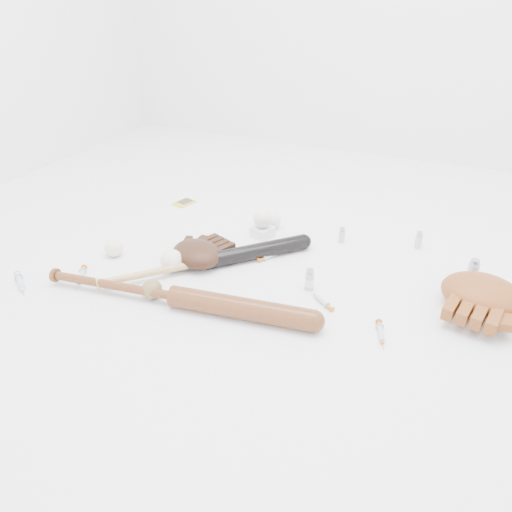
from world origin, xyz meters
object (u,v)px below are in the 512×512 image
at_px(bat_dark, 208,261).
at_px(glove_dark, 197,253).
at_px(bat_wood, 175,296).
at_px(pedestal, 262,232).

bearing_deg(bat_dark, glove_dark, 117.72).
relative_size(bat_wood, pedestal, 12.66).
relative_size(bat_wood, glove_dark, 4.05).
bearing_deg(glove_dark, pedestal, 87.68).
height_order(bat_dark, glove_dark, glove_dark).
relative_size(bat_dark, glove_dark, 3.49).
height_order(glove_dark, pedestal, glove_dark).
distance_m(bat_wood, glove_dark, 0.26).
relative_size(bat_dark, bat_wood, 0.86).
bearing_deg(bat_wood, glove_dark, 97.53).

